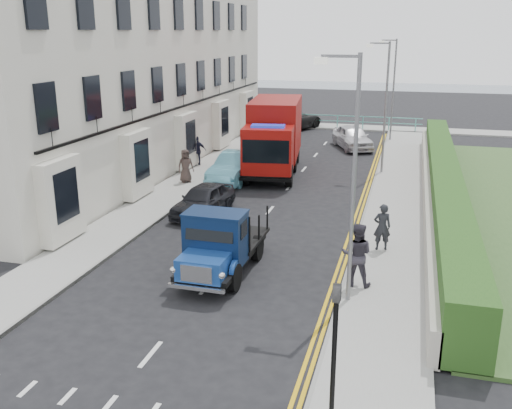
% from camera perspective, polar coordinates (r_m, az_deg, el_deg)
% --- Properties ---
extents(ground, '(120.00, 120.00, 0.00)m').
position_cam_1_polar(ground, '(19.48, -2.89, -5.74)').
color(ground, black).
rests_on(ground, ground).
extents(pavement_west, '(2.40, 38.00, 0.12)m').
position_cam_1_polar(pavement_west, '(29.20, -7.12, 2.06)').
color(pavement_west, gray).
rests_on(pavement_west, ground).
extents(pavement_east, '(2.60, 38.00, 0.12)m').
position_cam_1_polar(pavement_east, '(27.10, 13.90, 0.50)').
color(pavement_east, gray).
rests_on(pavement_east, ground).
extents(promenade, '(30.00, 2.50, 0.12)m').
position_cam_1_polar(promenade, '(46.99, 8.24, 7.69)').
color(promenade, gray).
rests_on(promenade, ground).
extents(sea_plane, '(120.00, 120.00, 0.00)m').
position_cam_1_polar(sea_plane, '(77.62, 11.25, 11.13)').
color(sea_plane, slate).
rests_on(sea_plane, ground).
extents(terrace_west, '(6.31, 30.20, 14.25)m').
position_cam_1_polar(terrace_west, '(33.65, -11.92, 16.05)').
color(terrace_west, silver).
rests_on(terrace_west, ground).
extents(garden_east, '(1.45, 28.00, 1.75)m').
position_cam_1_polar(garden_east, '(26.92, 18.08, 1.90)').
color(garden_east, '#B2AD9E').
rests_on(garden_east, ground).
extents(seafront_railing, '(13.00, 0.08, 1.11)m').
position_cam_1_polar(seafront_railing, '(46.13, 8.14, 8.18)').
color(seafront_railing, '#59B2A5').
rests_on(seafront_railing, ground).
extents(lamp_near, '(1.23, 0.18, 7.00)m').
position_cam_1_polar(lamp_near, '(15.53, 9.37, 3.64)').
color(lamp_near, slate).
rests_on(lamp_near, ground).
extents(lamp_mid, '(1.23, 0.18, 7.00)m').
position_cam_1_polar(lamp_mid, '(31.29, 12.65, 10.13)').
color(lamp_mid, slate).
rests_on(lamp_mid, ground).
extents(lamp_far, '(1.23, 0.18, 7.00)m').
position_cam_1_polar(lamp_far, '(41.23, 13.44, 11.65)').
color(lamp_far, slate).
rests_on(lamp_far, ground).
extents(traffic_signal, '(0.16, 0.20, 3.10)m').
position_cam_1_polar(traffic_signal, '(11.05, 7.89, -12.74)').
color(traffic_signal, black).
rests_on(traffic_signal, ground).
extents(bedford_lorry, '(1.93, 4.70, 2.20)m').
position_cam_1_polar(bedford_lorry, '(17.91, -3.87, -4.35)').
color(bedford_lorry, black).
rests_on(bedford_lorry, ground).
extents(red_lorry, '(3.50, 7.73, 3.91)m').
position_cam_1_polar(red_lorry, '(31.30, 1.81, 6.98)').
color(red_lorry, black).
rests_on(red_lorry, ground).
extents(parked_car_front, '(2.04, 4.00, 1.31)m').
position_cam_1_polar(parked_car_front, '(24.28, -5.30, 0.48)').
color(parked_car_front, black).
rests_on(parked_car_front, ground).
extents(parked_car_mid, '(1.96, 4.72, 1.52)m').
position_cam_1_polar(parked_car_mid, '(29.58, -2.04, 3.77)').
color(parked_car_mid, '#58A6BE').
rests_on(parked_car_mid, ground).
extents(parked_car_rear, '(1.92, 4.58, 1.32)m').
position_cam_1_polar(parked_car_rear, '(32.04, -0.03, 4.63)').
color(parked_car_rear, '#9A9A9E').
rests_on(parked_car_rear, ground).
extents(seafront_car_left, '(4.74, 6.22, 1.57)m').
position_cam_1_polar(seafront_car_left, '(45.49, 3.60, 8.45)').
color(seafront_car_left, black).
rests_on(seafront_car_left, ground).
extents(seafront_car_right, '(3.47, 4.88, 1.54)m').
position_cam_1_polar(seafront_car_right, '(38.52, 9.62, 6.67)').
color(seafront_car_right, silver).
rests_on(seafront_car_right, ground).
extents(pedestrian_east_near, '(0.69, 0.53, 1.67)m').
position_cam_1_polar(pedestrian_east_near, '(20.40, 12.50, -2.20)').
color(pedestrian_east_near, black).
rests_on(pedestrian_east_near, pavement_east).
extents(pedestrian_east_far, '(0.97, 0.76, 1.96)m').
position_cam_1_polar(pedestrian_east_far, '(17.40, 10.04, -4.94)').
color(pedestrian_east_far, '#33303B').
rests_on(pedestrian_east_far, pavement_east).
extents(pedestrian_west_near, '(1.04, 0.86, 1.66)m').
position_cam_1_polar(pedestrian_west_near, '(32.85, -5.87, 5.37)').
color(pedestrian_west_near, black).
rests_on(pedestrian_west_near, pavement_west).
extents(pedestrian_west_far, '(0.98, 0.94, 1.69)m').
position_cam_1_polar(pedestrian_west_far, '(29.13, -7.06, 3.86)').
color(pedestrian_west_far, '#3B2F2B').
rests_on(pedestrian_west_far, pavement_west).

